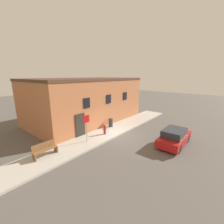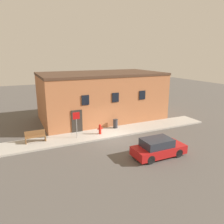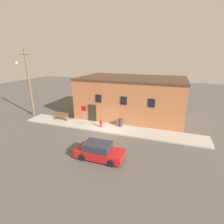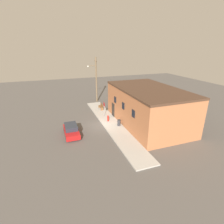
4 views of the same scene
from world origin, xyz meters
name	(u,v)px [view 4 (image 4 of 4)]	position (x,y,z in m)	size (l,w,h in m)	color
ground_plane	(103,125)	(0.00, 0.00, 0.00)	(80.00, 80.00, 0.00)	#56514C
sidewalk	(111,124)	(0.00, 1.27, 0.07)	(20.68, 2.55, 0.14)	#B2ADA3
brick_building	(147,106)	(1.35, 6.24, 2.58)	(13.09, 7.51, 5.16)	#B26B42
fire_hydrant	(108,118)	(-0.85, 1.11, 0.60)	(0.50, 0.24, 0.91)	red
stop_sign	(104,107)	(-2.96, 1.19, 1.68)	(0.60, 0.06, 2.23)	gray
bench	(101,106)	(-6.31, 1.65, 0.59)	(1.60, 0.44, 0.92)	brown
trash_bin	(119,123)	(1.12, 2.04, 0.58)	(0.46, 0.46, 0.87)	#333338
utility_pole	(96,79)	(-11.24, 2.14, 4.55)	(1.80, 1.81, 8.61)	brown
parked_car	(71,130)	(1.35, -4.48, 0.63)	(3.82, 1.67, 1.34)	black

